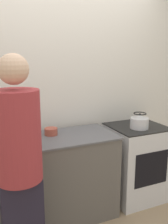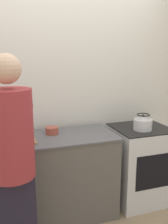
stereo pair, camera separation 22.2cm
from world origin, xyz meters
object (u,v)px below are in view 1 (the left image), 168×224
Objects in this scene: oven at (136,162)px; person at (19,162)px; cutting_board at (15,145)px; kettle at (139,122)px; knife at (19,142)px; bowl_prep at (51,131)px.

person is (-1.43, -0.53, 0.48)m from oven.
kettle reaches higher than cutting_board.
oven is 4.41× the size of kettle.
oven is at bearing 3.33° from cutting_board.
cutting_board is at bearing -176.67° from oven.
knife is (0.04, 0.03, 0.01)m from cutting_board.
bowl_prep is at bearing 23.87° from cutting_board.
oven is 0.53m from kettle.
cutting_board reaches higher than oven.
oven is 0.52× the size of person.
knife is (0.08, 0.47, -0.01)m from person.
kettle is 1.52× the size of bowl_prep.
person is at bearing -95.63° from cutting_board.
bowl_prep is at bearing 20.15° from knife.
cutting_board is at bearing 179.95° from kettle.
bowl_prep is at bearing 55.14° from person.
person reaches higher than oven.
kettle is at bearing -10.05° from bowl_prep.
bowl_prep is (0.38, 0.17, 0.03)m from cutting_board.
kettle is (-0.04, -0.08, 0.52)m from oven.
kettle is at bearing -3.52° from knife.
bowl_prep is (-0.97, 0.17, -0.04)m from kettle.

